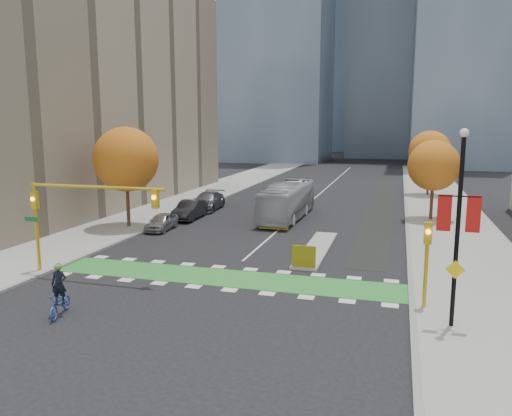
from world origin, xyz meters
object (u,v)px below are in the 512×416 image
Objects in this scene: traffic_signal_west at (74,205)px; cyclist at (60,298)px; parked_car_a at (162,222)px; bus at (287,201)px; traffic_signal_east at (427,252)px; banner_lamppost at (458,221)px; parked_car_b at (190,210)px; parked_car_c at (207,201)px; tree_west at (126,159)px; hazard_board at (304,257)px; tree_east_near at (434,166)px; tree_east_far at (430,151)px.

cyclist is (2.81, -5.23, -3.24)m from traffic_signal_west.
bus is at bearing 38.96° from parked_car_a.
traffic_signal_east is 0.50× the size of banner_lamppost.
traffic_signal_east reaches higher than bus.
banner_lamppost is at bearing -46.03° from parked_car_b.
cyclist is at bearing -99.39° from bus.
parked_car_a is 0.80× the size of parked_car_b.
banner_lamppost reaches higher than parked_car_c.
traffic_signal_west is 22.70m from parked_car_c.
traffic_signal_west is 6.76m from cyclist.
banner_lamppost reaches higher than tree_west.
bus is at bearing 118.40° from traffic_signal_east.
banner_lamppost is 3.46× the size of cyclist.
traffic_signal_east reaches higher than hazard_board.
tree_west is 0.99× the size of banner_lamppost.
hazard_board is 0.28× the size of parked_car_b.
cyclist is (6.88, -17.74, -4.82)m from tree_west.
hazard_board is 8.26m from traffic_signal_east.
tree_east_near is at bearing 12.20° from bus.
cyclist reaches higher than parked_car_b.
banner_lamppost reaches higher than traffic_signal_west.
tree_west reaches higher than hazard_board.
tree_east_far reaches higher than cyclist.
banner_lamppost reaches higher than traffic_signal_east.
traffic_signal_west is 17.76m from parked_car_b.
tree_west is 1.16× the size of tree_east_near.
traffic_signal_east reaches higher than cyclist.
parked_car_a is (-21.00, -10.06, -4.18)m from tree_east_near.
tree_east_far is at bearing 33.17° from parked_car_c.
bus is (-12.37, -2.40, -3.25)m from tree_east_near.
hazard_board is 0.16× the size of traffic_signal_west.
parked_car_a is 5.01m from parked_car_b.
tree_west reaches higher than parked_car_a.
tree_east_far is 1.87× the size of traffic_signal_east.
tree_west reaches higher than traffic_signal_east.
banner_lamppost reaches higher than bus.
banner_lamppost is at bearing -63.39° from traffic_signal_east.
bus is (-12.87, -18.40, -3.63)m from tree_east_far.
parked_car_a is (-1.07, 12.45, -3.35)m from traffic_signal_west.
cyclist is at bearing -161.49° from traffic_signal_east.
hazard_board is 18.01m from parked_car_b.
cyclist is 27.95m from parked_car_c.
tree_west is at bearing 176.24° from parked_car_a.
cyclist is at bearing -83.12° from parked_car_b.
hazard_board is 13.49m from cyclist.
banner_lamppost is at bearing -31.68° from tree_west.
tree_west reaches higher than bus.
traffic_signal_east is at bearing -60.38° from bus.
parked_car_c is (-21.50, -16.06, -4.38)m from tree_east_far.
traffic_signal_east is 16.59m from cyclist.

